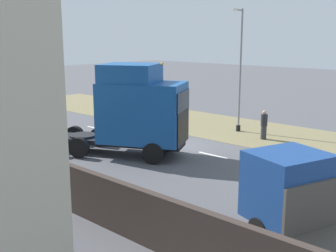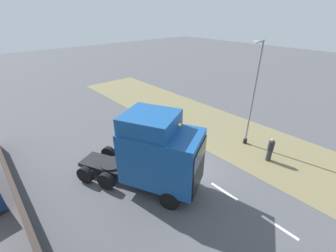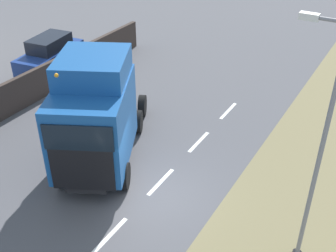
# 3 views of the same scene
# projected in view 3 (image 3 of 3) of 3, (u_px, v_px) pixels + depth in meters

# --- Properties ---
(ground_plane) EXTENTS (120.00, 120.00, 0.00)m
(ground_plane) POSITION_uv_depth(u_px,v_px,m) (151.00, 192.00, 15.72)
(ground_plane) COLOR #515156
(ground_plane) RESTS_ON ground
(lane_markings) EXTENTS (0.16, 14.60, 0.00)m
(lane_markings) POSITION_uv_depth(u_px,v_px,m) (161.00, 182.00, 16.23)
(lane_markings) COLOR white
(lane_markings) RESTS_ON ground
(lorry_cab) EXTENTS (5.53, 7.57, 4.80)m
(lorry_cab) POSITION_uv_depth(u_px,v_px,m) (96.00, 116.00, 15.85)
(lorry_cab) COLOR black
(lorry_cab) RESTS_ON ground
(parked_car) EXTENTS (2.38, 4.67, 2.15)m
(parked_car) POSITION_uv_depth(u_px,v_px,m) (50.00, 56.00, 24.21)
(parked_car) COLOR navy
(parked_car) RESTS_ON ground
(lamp_post) EXTENTS (1.26, 0.28, 7.62)m
(lamp_post) POSITION_uv_depth(u_px,v_px,m) (314.00, 167.00, 11.13)
(lamp_post) COLOR black
(lamp_post) RESTS_ON ground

